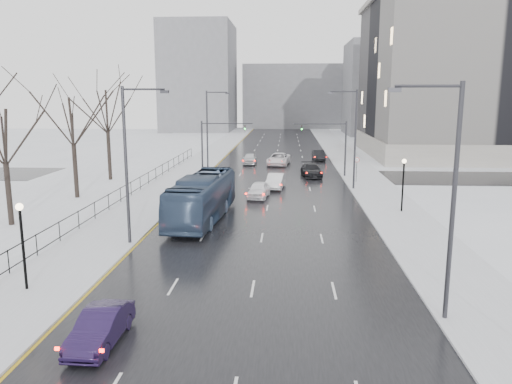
% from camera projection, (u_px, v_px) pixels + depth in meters
% --- Properties ---
extents(road, '(16.00, 150.00, 0.04)m').
position_uv_depth(road, '(275.00, 163.00, 70.73)').
color(road, black).
rests_on(road, ground).
extents(cross_road, '(130.00, 10.00, 0.04)m').
position_uv_depth(cross_road, '(273.00, 176.00, 58.97)').
color(cross_road, black).
rests_on(cross_road, ground).
extents(sidewalk_left, '(5.00, 150.00, 0.16)m').
position_uv_depth(sidewalk_left, '(202.00, 162.00, 71.36)').
color(sidewalk_left, silver).
rests_on(sidewalk_left, ground).
extents(sidewalk_right, '(5.00, 150.00, 0.16)m').
position_uv_depth(sidewalk_right, '(350.00, 163.00, 70.08)').
color(sidewalk_right, silver).
rests_on(sidewalk_right, ground).
extents(park_strip, '(14.00, 150.00, 0.12)m').
position_uv_depth(park_strip, '(137.00, 161.00, 71.94)').
color(park_strip, white).
rests_on(park_strip, ground).
extents(tree_park_c, '(8.05, 8.05, 11.50)m').
position_uv_depth(tree_park_c, '(12.00, 226.00, 36.59)').
color(tree_park_c, black).
rests_on(tree_park_c, ground).
extents(tree_park_d, '(8.75, 8.75, 12.50)m').
position_uv_depth(tree_park_d, '(77.00, 199.00, 46.35)').
color(tree_park_d, black).
rests_on(tree_park_d, ground).
extents(tree_park_e, '(9.45, 9.45, 13.50)m').
position_uv_depth(tree_park_e, '(111.00, 180.00, 56.17)').
color(tree_park_e, black).
rests_on(tree_park_e, ground).
extents(iron_fence, '(0.06, 70.00, 1.30)m').
position_uv_depth(iron_fence, '(113.00, 198.00, 41.96)').
color(iron_fence, black).
rests_on(iron_fence, sidewalk_left).
extents(streetlight_r_near, '(2.95, 0.25, 10.00)m').
position_uv_depth(streetlight_r_near, '(448.00, 191.00, 20.18)').
color(streetlight_r_near, '#2D2D33').
rests_on(streetlight_r_near, ground).
extents(streetlight_r_mid, '(2.95, 0.25, 10.00)m').
position_uv_depth(streetlight_r_mid, '(353.00, 134.00, 49.57)').
color(streetlight_r_mid, '#2D2D33').
rests_on(streetlight_r_mid, ground).
extents(streetlight_l_near, '(2.95, 0.25, 10.00)m').
position_uv_depth(streetlight_l_near, '(129.00, 158.00, 30.97)').
color(streetlight_l_near, '#2D2D33').
rests_on(streetlight_l_near, ground).
extents(streetlight_l_far, '(2.95, 0.25, 10.00)m').
position_uv_depth(streetlight_l_far, '(209.00, 126.00, 62.32)').
color(streetlight_l_far, '#2D2D33').
rests_on(streetlight_l_far, ground).
extents(lamppost_l, '(0.36, 0.36, 4.28)m').
position_uv_depth(lamppost_l, '(22.00, 234.00, 23.82)').
color(lamppost_l, black).
rests_on(lamppost_l, sidewalk_left).
extents(lamppost_r_mid, '(0.36, 0.36, 4.28)m').
position_uv_depth(lamppost_r_mid, '(403.00, 177.00, 40.11)').
color(lamppost_r_mid, black).
rests_on(lamppost_r_mid, sidewalk_right).
extents(mast_signal_right, '(6.10, 0.33, 6.50)m').
position_uv_depth(mast_signal_right, '(336.00, 142.00, 57.74)').
color(mast_signal_right, '#2D2D33').
rests_on(mast_signal_right, ground).
extents(mast_signal_left, '(6.10, 0.33, 6.50)m').
position_uv_depth(mast_signal_left, '(211.00, 141.00, 58.64)').
color(mast_signal_left, '#2D2D33').
rests_on(mast_signal_left, ground).
extents(no_uturn_sign, '(0.60, 0.06, 2.70)m').
position_uv_depth(no_uturn_sign, '(357.00, 162.00, 54.06)').
color(no_uturn_sign, '#2D2D33').
rests_on(no_uturn_sign, sidewalk_right).
extents(civic_building, '(41.00, 31.00, 24.80)m').
position_uv_depth(civic_building, '(501.00, 84.00, 78.21)').
color(civic_building, gray).
rests_on(civic_building, ground).
extents(bldg_far_right, '(24.00, 20.00, 22.00)m').
position_uv_depth(bldg_far_right, '(397.00, 89.00, 120.81)').
color(bldg_far_right, slate).
rests_on(bldg_far_right, ground).
extents(bldg_far_left, '(18.00, 22.00, 28.00)m').
position_uv_depth(bldg_far_left, '(199.00, 78.00, 133.08)').
color(bldg_far_left, slate).
rests_on(bldg_far_left, ground).
extents(bldg_far_center, '(30.00, 18.00, 18.00)m').
position_uv_depth(bldg_far_center, '(296.00, 97.00, 147.14)').
color(bldg_far_center, slate).
rests_on(bldg_far_center, ground).
extents(sedan_left_near, '(1.51, 4.10, 1.34)m').
position_uv_depth(sedan_left_near, '(101.00, 327.00, 19.11)').
color(sedan_left_near, '#1D1236').
rests_on(sedan_left_near, road).
extents(bus, '(3.74, 12.55, 3.45)m').
position_uv_depth(bus, '(202.00, 197.00, 38.08)').
color(bus, '#324461').
rests_on(bus, road).
extents(sedan_center_near, '(2.22, 4.51, 1.48)m').
position_uv_depth(sedan_center_near, '(259.00, 190.00, 46.44)').
color(sedan_center_near, white).
rests_on(sedan_center_near, road).
extents(sedan_right_near, '(2.11, 4.72, 1.51)m').
position_uv_depth(sedan_right_near, '(276.00, 181.00, 51.11)').
color(sedan_right_near, white).
rests_on(sedan_right_near, road).
extents(sedan_right_cross, '(3.48, 6.20, 1.64)m').
position_uv_depth(sedan_right_cross, '(279.00, 159.00, 68.21)').
color(sedan_right_cross, white).
rests_on(sedan_right_cross, road).
extents(sedan_right_far, '(2.64, 5.39, 1.51)m').
position_uv_depth(sedan_right_far, '(311.00, 170.00, 58.51)').
color(sedan_right_far, black).
rests_on(sedan_right_far, road).
extents(sedan_center_far, '(1.83, 4.50, 1.53)m').
position_uv_depth(sedan_center_far, '(250.00, 159.00, 69.12)').
color(sedan_center_far, silver).
rests_on(sedan_center_far, road).
extents(sedan_right_distant, '(1.89, 4.59, 1.48)m').
position_uv_depth(sedan_right_distant, '(319.00, 155.00, 73.15)').
color(sedan_right_distant, black).
rests_on(sedan_right_distant, road).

